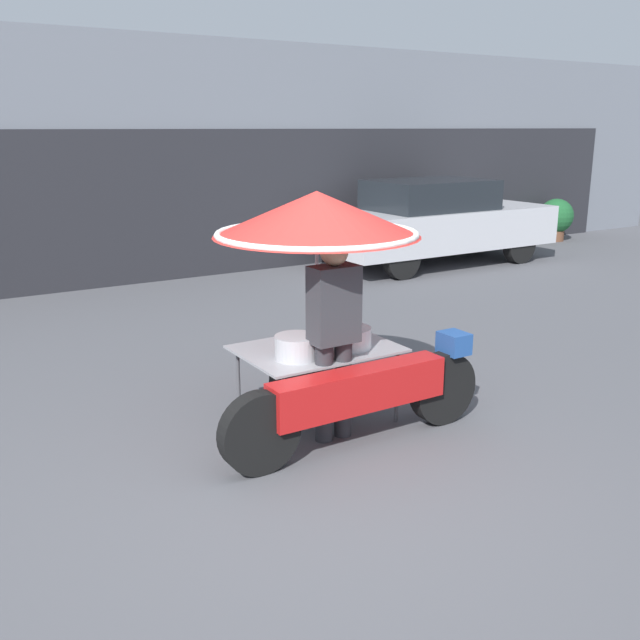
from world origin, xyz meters
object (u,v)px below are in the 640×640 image
(vendor_motorcycle_cart, at_px, (323,256))
(vendor_person, at_px, (334,329))
(parked_car, at_px, (436,221))
(potted_plant, at_px, (556,218))

(vendor_motorcycle_cart, xyz_separation_m, vendor_person, (-0.09, -0.31, -0.52))
(vendor_person, bearing_deg, parked_car, 43.32)
(potted_plant, bearing_deg, vendor_person, -147.99)
(vendor_motorcycle_cart, relative_size, potted_plant, 2.55)
(vendor_person, height_order, parked_car, vendor_person)
(vendor_motorcycle_cart, distance_m, parked_car, 7.52)
(vendor_person, relative_size, parked_car, 0.37)
(vendor_motorcycle_cart, bearing_deg, parked_car, 42.12)
(vendor_person, bearing_deg, potted_plant, 32.01)
(vendor_person, height_order, potted_plant, vendor_person)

